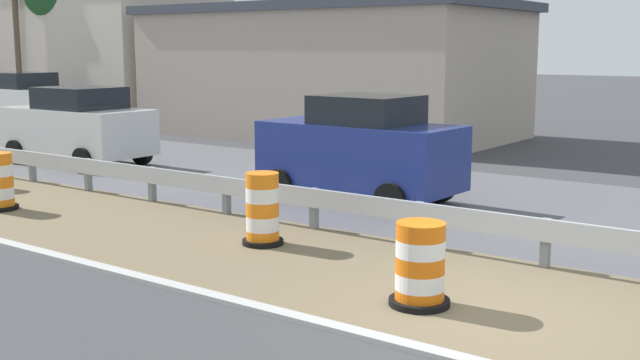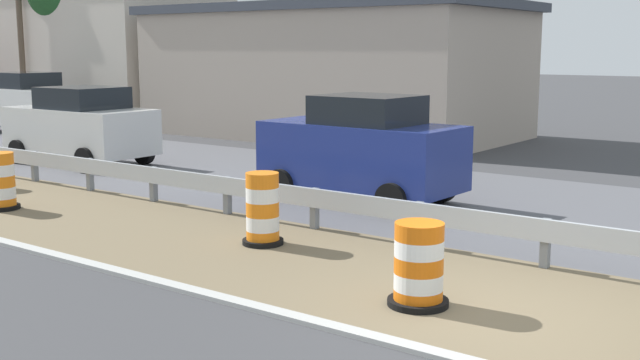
{
  "view_description": "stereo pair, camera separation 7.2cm",
  "coord_description": "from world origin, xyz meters",
  "views": [
    {
      "loc": [
        -7.99,
        -3.33,
        3.05
      ],
      "look_at": [
        1.5,
        3.59,
        1.05
      ],
      "focal_mm": 43.84,
      "sensor_mm": 36.0,
      "label": 1
    },
    {
      "loc": [
        -7.95,
        -3.39,
        3.05
      ],
      "look_at": [
        1.5,
        3.59,
        1.05
      ],
      "focal_mm": 43.84,
      "sensor_mm": 36.0,
      "label": 2
    }
  ],
  "objects": [
    {
      "name": "car_distant_a",
      "position": [
        8.43,
        21.71,
        1.09
      ],
      "size": [
        2.12,
        4.42,
        2.18
      ],
      "rotation": [
        0.0,
        0.0,
        -1.58
      ],
      "color": "silver",
      "rests_on": "ground"
    },
    {
      "name": "median_dirt_strip",
      "position": [
        0.71,
        0.0,
        0.0
      ],
      "size": [
        3.83,
        120.0,
        0.01
      ],
      "primitive_type": "cube",
      "color": "#706047",
      "rests_on": "ground"
    },
    {
      "name": "ground_plane",
      "position": [
        0.0,
        0.0,
        0.0
      ],
      "size": [
        160.0,
        160.0,
        0.0
      ],
      "primitive_type": "plane",
      "color": "#3D3D3F"
    },
    {
      "name": "roadside_shop_near",
      "position": [
        14.5,
        12.64,
        2.26
      ],
      "size": [
        7.03,
        12.93,
        4.5
      ],
      "color": "#AD9E8E",
      "rests_on": "ground"
    },
    {
      "name": "curb_near_edge",
      "position": [
        -1.3,
        0.0,
        0.0
      ],
      "size": [
        0.2,
        120.0,
        0.11
      ],
      "primitive_type": "cube",
      "color": "#ADADA8",
      "rests_on": "ground"
    },
    {
      "name": "car_trailing_far_lane",
      "position": [
        4.79,
        13.87,
        1.02
      ],
      "size": [
        2.16,
        4.24,
        2.04
      ],
      "rotation": [
        0.0,
        0.0,
        1.59
      ],
      "color": "silver",
      "rests_on": "ground"
    },
    {
      "name": "traffic_barrel_nearest",
      "position": [
        -0.03,
        1.0,
        0.46
      ],
      "size": [
        0.74,
        0.74,
        1.02
      ],
      "color": "orange",
      "rests_on": "ground"
    },
    {
      "name": "traffic_barrel_close",
      "position": [
        1.11,
        4.42,
        0.52
      ],
      "size": [
        0.65,
        0.65,
        1.14
      ],
      "color": "orange",
      "rests_on": "ground"
    },
    {
      "name": "guardrail_median",
      "position": [
        2.39,
        3.4,
        0.52
      ],
      "size": [
        0.18,
        56.52,
        0.71
      ],
      "color": "#ADB2B7",
      "rests_on": "ground"
    },
    {
      "name": "car_lead_near_lane",
      "position": [
        4.92,
        5.08,
        1.06
      ],
      "size": [
        2.09,
        4.06,
        2.13
      ],
      "rotation": [
        0.0,
        0.0,
        1.54
      ],
      "color": "navy",
      "rests_on": "ground"
    },
    {
      "name": "utility_pole_mid",
      "position": [
        11.1,
        26.08,
        4.72
      ],
      "size": [
        0.24,
        1.8,
        9.12
      ],
      "color": "brown",
      "rests_on": "ground"
    },
    {
      "name": "roadside_shop_far",
      "position": [
        14.44,
        27.72,
        3.06
      ],
      "size": [
        6.39,
        16.45,
        6.09
      ],
      "color": "beige",
      "rests_on": "ground"
    }
  ]
}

